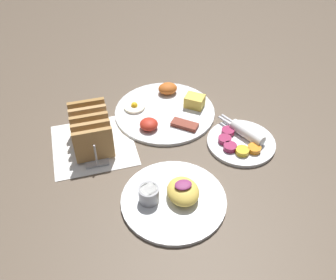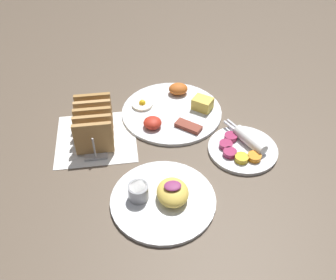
# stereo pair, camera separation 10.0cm
# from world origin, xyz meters

# --- Properties ---
(ground_plane) EXTENTS (3.00, 3.00, 0.00)m
(ground_plane) POSITION_xyz_m (0.00, 0.00, 0.00)
(ground_plane) COLOR brown
(napkin_flat) EXTENTS (0.22, 0.22, 0.00)m
(napkin_flat) POSITION_xyz_m (-0.20, 0.09, 0.00)
(napkin_flat) COLOR white
(napkin_flat) RESTS_ON ground_plane
(plate_breakfast) EXTENTS (0.30, 0.30, 0.05)m
(plate_breakfast) POSITION_xyz_m (0.03, 0.18, 0.01)
(plate_breakfast) COLOR white
(plate_breakfast) RESTS_ON ground_plane
(plate_condiments) EXTENTS (0.19, 0.20, 0.04)m
(plate_condiments) POSITION_xyz_m (0.19, -0.01, 0.01)
(plate_condiments) COLOR white
(plate_condiments) RESTS_ON ground_plane
(plate_foreground) EXTENTS (0.25, 0.25, 0.06)m
(plate_foreground) POSITION_xyz_m (-0.05, -0.15, 0.01)
(plate_foreground) COLOR white
(plate_foreground) RESTS_ON ground_plane
(toast_rack) EXTENTS (0.10, 0.18, 0.10)m
(toast_rack) POSITION_xyz_m (-0.20, 0.09, 0.05)
(toast_rack) COLOR #B7B7BC
(toast_rack) RESTS_ON ground_plane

